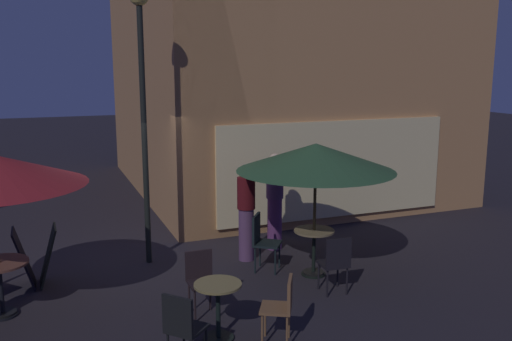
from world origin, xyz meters
TOP-DOWN VIEW (x-y plane):
  - ground_plane at (0.00, 0.00)m, footprint 60.00×60.00m
  - cafe_building at (3.38, 3.67)m, footprint 7.69×9.05m
  - street_lamp_near_corner at (0.29, -0.04)m, footprint 0.33×0.33m
  - menu_sandwich_board at (-1.57, -0.47)m, footprint 0.66×0.56m
  - cafe_table_0 at (-2.03, -1.45)m, footprint 0.79×0.79m
  - cafe_table_1 at (2.74, -1.67)m, footprint 0.67×0.67m
  - cafe_table_2 at (0.59, -3.19)m, footprint 0.61×0.61m
  - patio_umbrella_1 at (2.74, -1.67)m, footprint 2.58×2.58m
  - cafe_chair_2 at (2.01, -1.15)m, footprint 0.60×0.60m
  - cafe_chair_3 at (2.68, -2.50)m, footprint 0.44×0.44m
  - cafe_chair_4 at (0.58, -2.40)m, footprint 0.39×0.39m
  - cafe_chair_5 at (-0.01, -3.72)m, footprint 0.56×0.56m
  - cafe_chair_6 at (1.30, -3.59)m, footprint 0.53×0.53m
  - patron_standing_1 at (2.67, -0.19)m, footprint 0.33×0.33m
  - patron_standing_2 at (1.95, -0.57)m, footprint 0.32×0.32m

SIDE VIEW (x-z plane):
  - ground_plane at x=0.00m, z-range 0.00..0.00m
  - menu_sandwich_board at x=-1.57m, z-range 0.01..0.95m
  - cafe_table_2 at x=0.59m, z-range 0.12..0.88m
  - cafe_chair_6 at x=1.30m, z-range 0.10..0.97m
  - cafe_table_1 at x=2.74m, z-range 0.15..0.94m
  - cafe_chair_3 at x=2.68m, z-range 0.09..1.01m
  - cafe_chair_5 at x=-0.01m, z-range 0.09..1.02m
  - cafe_chair_4 at x=0.58m, z-range 0.11..1.02m
  - cafe_chair_2 at x=2.01m, z-range 0.10..1.07m
  - cafe_table_0 at x=-2.03m, z-range 0.20..0.99m
  - patron_standing_2 at x=1.95m, z-range 0.02..1.75m
  - patron_standing_1 at x=2.67m, z-range 0.02..1.87m
  - patio_umbrella_1 at x=2.74m, z-range 0.88..3.11m
  - street_lamp_near_corner at x=0.29m, z-range 0.92..5.67m
  - cafe_building at x=3.38m, z-range -0.01..8.98m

